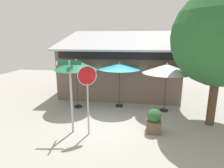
% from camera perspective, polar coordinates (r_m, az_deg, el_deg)
% --- Properties ---
extents(ground_plane, '(28.00, 28.00, 0.10)m').
position_cam_1_polar(ground_plane, '(9.31, -1.22, -11.66)').
color(ground_plane, '#9E9B93').
extents(cafe_building, '(8.29, 5.48, 4.55)m').
position_cam_1_polar(cafe_building, '(13.79, 2.65, 4.55)').
color(cafe_building, '#705B4C').
rests_on(cafe_building, ground).
extents(street_sign_post, '(1.00, 0.94, 3.09)m').
position_cam_1_polar(street_sign_post, '(7.86, -12.42, -1.59)').
color(street_sign_post, '#A8AAB2').
rests_on(street_sign_post, ground).
extents(stop_sign, '(0.68, 0.41, 2.90)m').
position_cam_1_polar(stop_sign, '(7.53, -7.48, -1.11)').
color(stop_sign, '#A8AAB2').
rests_on(stop_sign, ground).
extents(patio_umbrella_forest_green_left, '(2.49, 2.49, 2.82)m').
position_cam_1_polar(patio_umbrella_forest_green_left, '(10.71, -10.82, 5.62)').
color(patio_umbrella_forest_green_left, black).
rests_on(patio_umbrella_forest_green_left, ground).
extents(patio_umbrella_teal_center, '(2.46, 2.46, 2.65)m').
position_cam_1_polar(patio_umbrella_teal_center, '(10.67, 2.33, 5.37)').
color(patio_umbrella_teal_center, black).
rests_on(patio_umbrella_teal_center, ground).
extents(patio_umbrella_ivory_right, '(2.64, 2.64, 2.69)m').
position_cam_1_polar(patio_umbrella_ivory_right, '(10.36, 16.36, 4.45)').
color(patio_umbrella_ivory_right, black).
rests_on(patio_umbrella_ivory_right, ground).
extents(sidewalk_planter, '(0.60, 0.60, 1.05)m').
position_cam_1_polar(sidewalk_planter, '(8.33, 12.56, -10.86)').
color(sidewalk_planter, brown).
rests_on(sidewalk_planter, ground).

